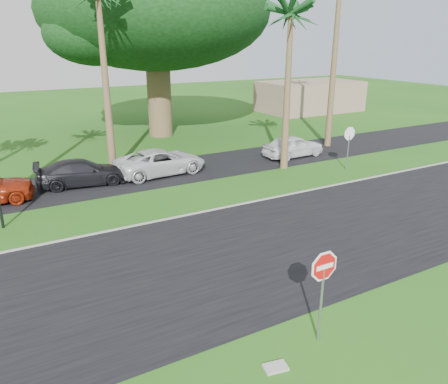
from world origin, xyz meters
name	(u,v)px	position (x,y,z in m)	size (l,w,h in m)	color
ground	(240,289)	(0.00, 0.00, 0.00)	(120.00, 120.00, 0.00)	#1D5615
road	(210,261)	(0.00, 2.00, 0.01)	(120.00, 8.00, 0.02)	black
parking_strip	(121,179)	(0.00, 12.50, 0.01)	(120.00, 5.00, 0.02)	black
curb	(166,219)	(0.00, 6.05, 0.03)	(120.00, 0.12, 0.06)	gray
stop_sign_near	(323,278)	(0.50, -3.00, 1.77)	(1.05, 0.07, 2.62)	gray
stop_sign_far	(349,139)	(12.00, 8.00, 1.77)	(1.05, 0.07, 2.62)	gray
palm_right_near	(291,18)	(9.00, 10.00, 8.19)	(5.00, 5.00, 9.50)	brown
canopy_tree	(155,12)	(6.00, 22.00, 8.95)	(16.50, 16.50, 13.12)	brown
building_far	(310,96)	(24.00, 26.00, 1.50)	(10.00, 6.00, 3.00)	gray
car_dark	(82,173)	(-2.00, 12.46, 0.66)	(1.85, 4.56, 1.32)	black
car_minivan	(161,162)	(2.26, 12.30, 0.70)	(2.32, 5.03, 1.40)	silver
car_pickup	(293,146)	(11.00, 11.76, 0.69)	(1.63, 4.06, 1.38)	white
utility_slab	(276,367)	(-1.02, -3.31, 0.03)	(0.55, 0.35, 0.06)	#9D9D95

